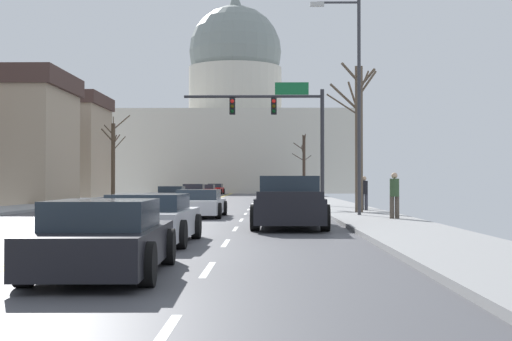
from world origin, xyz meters
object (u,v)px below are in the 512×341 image
object	(u,v)px
sedan_near_04	(105,239)
sedan_oncoming_03	(215,189)
sedan_near_00	(279,200)
sedan_oncoming_00	(171,196)
pedestrian_00	(394,193)
sedan_oncoming_01	(193,192)
signal_gantry	(283,118)
sedan_near_01	(199,204)
pedestrian_01	(364,191)
pickup_truck_near_02	(290,204)
street_lamp_right	(353,89)
sedan_near_03	(150,220)
sedan_oncoming_02	(206,191)

from	to	relation	value
sedan_near_04	sedan_oncoming_03	distance (m)	74.14
sedan_near_00	sedan_oncoming_00	size ratio (longest dim) A/B	1.01
sedan_near_04	pedestrian_00	xyz separation A→B (m)	(7.18, 14.77, 0.50)
sedan_oncoming_01	pedestrian_00	bearing A→B (deg)	-72.27
signal_gantry	sedan_oncoming_00	distance (m)	10.16
pedestrian_00	sedan_near_01	bearing A→B (deg)	152.73
signal_gantry	sedan_near_04	distance (m)	29.63
sedan_oncoming_03	pedestrian_01	xyz separation A→B (m)	(10.78, -51.44, 0.44)
sedan_oncoming_00	sedan_near_00	bearing A→B (deg)	-56.91
signal_gantry	sedan_oncoming_03	distance (m)	45.75
signal_gantry	pedestrian_00	xyz separation A→B (m)	(3.70, -14.31, -4.01)
pickup_truck_near_02	sedan_oncoming_03	distance (m)	62.46
signal_gantry	sedan_near_04	size ratio (longest dim) A/B	1.77
pickup_truck_near_02	sedan_near_04	distance (m)	12.42
street_lamp_right	sedan_near_04	distance (m)	19.18
sedan_near_00	sedan_near_03	bearing A→B (deg)	-100.22
sedan_near_01	pedestrian_01	bearing A→B (deg)	28.31
sedan_near_03	pedestrian_01	xyz separation A→B (m)	(7.37, 16.81, 0.45)
pedestrian_01	pickup_truck_near_02	bearing A→B (deg)	-109.89
signal_gantry	street_lamp_right	distance (m)	11.76
sedan_oncoming_02	pedestrian_01	bearing A→B (deg)	-74.17
pickup_truck_near_02	sedan_oncoming_03	world-z (taller)	pickup_truck_near_02
sedan_near_00	sedan_oncoming_00	distance (m)	12.37
street_lamp_right	sedan_near_03	bearing A→B (deg)	-117.94
sedan_near_04	sedan_oncoming_02	distance (m)	60.35
pickup_truck_near_02	sedan_near_04	world-z (taller)	pickup_truck_near_02
signal_gantry	sedan_oncoming_02	distance (m)	32.26
sedan_near_00	sedan_oncoming_00	xyz separation A→B (m)	(-6.75, 10.36, -0.01)
sedan_oncoming_03	pedestrian_01	size ratio (longest dim) A/B	2.89
sedan_oncoming_01	sedan_oncoming_03	xyz separation A→B (m)	(-0.06, 25.60, -0.02)
sedan_oncoming_00	pedestrian_01	xyz separation A→B (m)	(10.76, -12.17, 0.46)
sedan_near_03	sedan_oncoming_02	world-z (taller)	sedan_oncoming_02
sedan_oncoming_00	pedestrian_01	bearing A→B (deg)	-48.53
sedan_near_00	sedan_oncoming_01	bearing A→B (deg)	105.62
sedan_near_00	sedan_oncoming_03	xyz separation A→B (m)	(-6.77, 49.63, 0.02)
sedan_near_00	sedan_oncoming_02	bearing A→B (deg)	100.53
sedan_near_00	sedan_near_04	bearing A→B (deg)	-97.32
pickup_truck_near_02	sedan_oncoming_02	world-z (taller)	pickup_truck_near_02
pickup_truck_near_02	pedestrian_01	size ratio (longest dim) A/B	3.61
pickup_truck_near_02	sedan_oncoming_01	bearing A→B (deg)	100.68
signal_gantry	street_lamp_right	xyz separation A→B (m)	(2.56, -11.48, 0.14)
sedan_oncoming_02	street_lamp_right	bearing A→B (deg)	-77.35
sedan_near_03	sedan_oncoming_02	distance (m)	54.55
pedestrian_00	sedan_oncoming_00	bearing A→B (deg)	118.35
sedan_near_04	sedan_oncoming_01	world-z (taller)	sedan_oncoming_01
sedan_near_04	sedan_oncoming_00	world-z (taller)	sedan_oncoming_00
sedan_near_01	pedestrian_00	world-z (taller)	pedestrian_00
sedan_near_00	pedestrian_01	world-z (taller)	pedestrian_01
sedan_oncoming_01	sedan_near_04	bearing A→B (deg)	-85.77
sedan_oncoming_03	pedestrian_01	world-z (taller)	pedestrian_01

